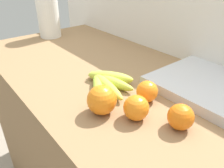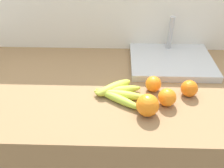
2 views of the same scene
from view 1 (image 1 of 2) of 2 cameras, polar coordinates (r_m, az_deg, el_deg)
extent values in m
cube|color=silver|center=(1.11, 18.75, -5.51)|extent=(2.04, 0.06, 1.30)
ellipsoid|color=#ACCD3F|center=(0.72, -3.62, -0.46)|extent=(0.19, 0.14, 0.03)
ellipsoid|color=gold|center=(0.73, -1.77, -0.08)|extent=(0.21, 0.07, 0.04)
ellipsoid|color=#B2C43F|center=(0.74, -0.57, 0.73)|extent=(0.19, 0.08, 0.03)
ellipsoid|color=#BCC93F|center=(0.76, -0.45, 1.72)|extent=(0.15, 0.13, 0.04)
sphere|color=orange|center=(0.59, 6.22, -6.08)|extent=(0.07, 0.07, 0.07)
sphere|color=orange|center=(0.58, 17.20, -8.07)|extent=(0.07, 0.07, 0.07)
sphere|color=orange|center=(0.67, 8.99, -1.89)|extent=(0.06, 0.06, 0.06)
sphere|color=orange|center=(0.60, -2.64, -4.10)|extent=(0.08, 0.08, 0.08)
cylinder|color=white|center=(1.29, -16.08, 16.83)|extent=(0.11, 0.11, 0.24)
cylinder|color=gray|center=(1.29, -16.17, 17.48)|extent=(0.02, 0.02, 0.27)
cube|color=#B7BABF|center=(0.78, 25.32, -1.03)|extent=(0.38, 0.30, 0.03)
camera|label=2|loc=(0.67, -85.68, 26.56)|focal=38.46mm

